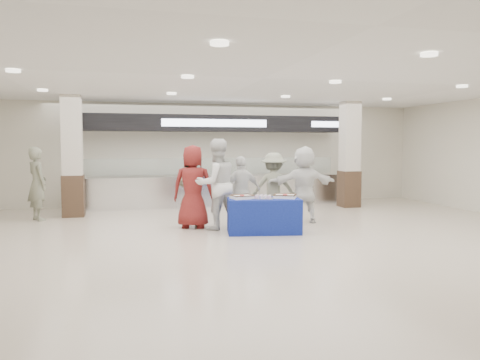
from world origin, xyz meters
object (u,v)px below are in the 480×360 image
object	(u,v)px
sheet_cake_right	(285,196)
sheet_cake_left	(242,197)
chef_tall	(216,184)
chef_short	(242,191)
soldier_b	(274,187)
soldier_bg	(37,184)
cupcake_tray	(263,197)
civilian_white	(304,185)
soldier_a	(191,194)
display_table	(264,216)
civilian_maroon	(193,187)

from	to	relation	value
sheet_cake_right	sheet_cake_left	bearing A→B (deg)	173.77
chef_tall	chef_short	distance (m)	0.72
chef_tall	soldier_b	size ratio (longest dim) A/B	1.19
sheet_cake_right	soldier_bg	distance (m)	6.29
cupcake_tray	chef_short	distance (m)	1.01
sheet_cake_left	chef_short	bearing A→B (deg)	76.47
cupcake_tray	civilian_white	xyz separation A→B (m)	(1.36, 1.08, 0.15)
soldier_a	chef_tall	size ratio (longest dim) A/B	0.75
display_table	chef_short	xyz separation A→B (m)	(-0.25, 0.95, 0.44)
cupcake_tray	sheet_cake_left	bearing A→B (deg)	169.56
chef_short	civilian_white	bearing A→B (deg)	172.44
soldier_a	soldier_bg	bearing A→B (deg)	-2.61
cupcake_tray	soldier_a	distance (m)	1.88
civilian_maroon	sheet_cake_right	bearing A→B (deg)	167.26
sheet_cake_left	sheet_cake_right	world-z (taller)	sheet_cake_right
display_table	civilian_maroon	bearing A→B (deg)	154.55
cupcake_tray	display_table	bearing A→B (deg)	50.24
cupcake_tray	chef_tall	bearing A→B (deg)	139.93
cupcake_tray	soldier_b	bearing A→B (deg)	64.08
display_table	soldier_bg	world-z (taller)	soldier_bg
sheet_cake_right	civilian_white	xyz separation A→B (m)	(0.87, 1.10, 0.14)
soldier_b	soldier_bg	world-z (taller)	soldier_bg
cupcake_tray	soldier_bg	bearing A→B (deg)	148.88
sheet_cake_left	soldier_bg	distance (m)	5.44
chef_tall	cupcake_tray	bearing A→B (deg)	126.19
display_table	chef_tall	bearing A→B (deg)	151.79
cupcake_tray	civilian_white	world-z (taller)	civilian_white
civilian_maroon	cupcake_tray	bearing A→B (deg)	159.75
soldier_a	sheet_cake_left	bearing A→B (deg)	151.78
civilian_maroon	chef_short	distance (m)	1.15
sheet_cake_right	civilian_maroon	xyz separation A→B (m)	(-1.86, 1.03, 0.15)
soldier_a	soldier_b	distance (m)	2.13
cupcake_tray	civilian_maroon	world-z (taller)	civilian_maroon
cupcake_tray	civilian_white	distance (m)	1.75
display_table	chef_tall	world-z (taller)	chef_tall
civilian_maroon	chef_tall	xyz separation A→B (m)	(0.49, -0.28, 0.07)
cupcake_tray	chef_short	world-z (taller)	chef_short
chef_tall	civilian_white	size ratio (longest dim) A/B	1.09
sheet_cake_left	chef_tall	xyz separation A→B (m)	(-0.43, 0.65, 0.22)
cupcake_tray	chef_tall	xyz separation A→B (m)	(-0.87, 0.73, 0.23)
sheet_cake_right	soldier_bg	xyz separation A→B (m)	(-5.50, 3.04, 0.13)
soldier_bg	sheet_cake_left	bearing A→B (deg)	-154.10
chef_short	soldier_b	world-z (taller)	soldier_b
soldier_bg	civilian_maroon	bearing A→B (deg)	-150.23
soldier_bg	soldier_b	bearing A→B (deg)	-136.12
sheet_cake_right	civilian_white	distance (m)	1.41
cupcake_tray	civilian_maroon	xyz separation A→B (m)	(-1.36, 1.01, 0.16)
soldier_a	civilian_white	xyz separation A→B (m)	(2.75, -0.19, 0.17)
display_table	soldier_b	bearing A→B (deg)	73.97
sheet_cake_right	soldier_a	size ratio (longest dim) A/B	0.37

